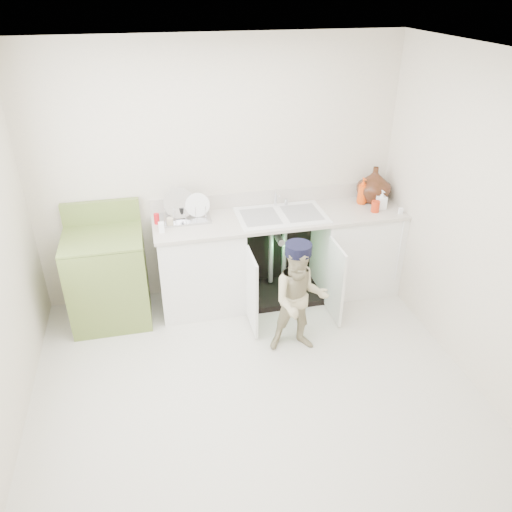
# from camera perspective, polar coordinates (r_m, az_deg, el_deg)

# --- Properties ---
(ground) EXTENTS (3.50, 3.50, 0.00)m
(ground) POSITION_cam_1_polar(r_m,az_deg,el_deg) (4.22, -0.37, -14.11)
(ground) COLOR beige
(ground) RESTS_ON ground
(room_shell) EXTENTS (6.00, 5.50, 1.26)m
(room_shell) POSITION_cam_1_polar(r_m,az_deg,el_deg) (3.48, -0.44, 1.02)
(room_shell) COLOR beige
(room_shell) RESTS_ON ground
(counter_run) EXTENTS (2.44, 1.02, 1.26)m
(counter_run) POSITION_cam_1_polar(r_m,az_deg,el_deg) (5.01, 3.19, 0.39)
(counter_run) COLOR white
(counter_run) RESTS_ON ground
(avocado_stove) EXTENTS (0.71, 0.65, 1.10)m
(avocado_stove) POSITION_cam_1_polar(r_m,az_deg,el_deg) (4.86, -16.53, -2.25)
(avocado_stove) COLOR olive
(avocado_stove) RESTS_ON ground
(repair_worker) EXTENTS (0.54, 0.75, 1.03)m
(repair_worker) POSITION_cam_1_polar(r_m,az_deg,el_deg) (4.25, 5.00, -4.86)
(repair_worker) COLOR tan
(repair_worker) RESTS_ON ground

